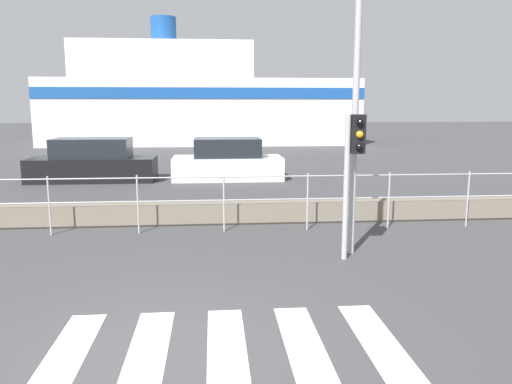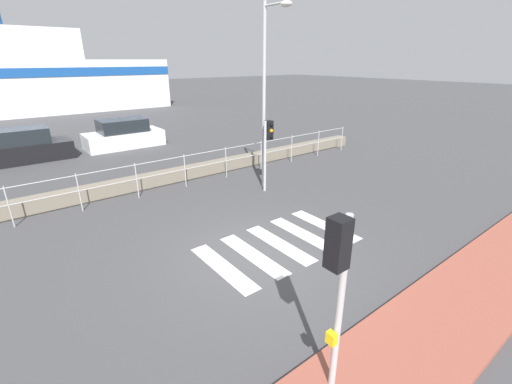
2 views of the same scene
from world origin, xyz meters
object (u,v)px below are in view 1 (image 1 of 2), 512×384
object	(u,v)px
ferry_boat	(195,102)
parked_car_black	(93,163)
traffic_light_far	(353,154)
parked_car_white	(228,162)
streetlamp	(362,36)

from	to	relation	value
ferry_boat	parked_car_black	size ratio (longest dim) A/B	4.89
traffic_light_far	ferry_boat	size ratio (longest dim) A/B	0.12
parked_car_black	parked_car_white	size ratio (longest dim) A/B	1.11
streetlamp	parked_car_white	distance (m)	10.88
streetlamp	ferry_boat	distance (m)	28.90
parked_car_black	ferry_boat	bearing A→B (deg)	80.17
streetlamp	traffic_light_far	bearing A→B (deg)	-131.12
streetlamp	parked_car_black	distance (m)	12.79
parked_car_black	parked_car_white	xyz separation A→B (m)	(5.00, -0.00, -0.01)
ferry_boat	parked_car_black	distance (m)	18.89
streetlamp	ferry_boat	xyz separation A→B (m)	(-3.84, 28.63, -0.89)
traffic_light_far	ferry_boat	xyz separation A→B (m)	(-3.72, 28.76, 1.14)
traffic_light_far	parked_car_white	xyz separation A→B (m)	(-1.92, 10.30, -1.26)
traffic_light_far	parked_car_black	world-z (taller)	traffic_light_far
streetlamp	parked_car_white	bearing A→B (deg)	101.31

